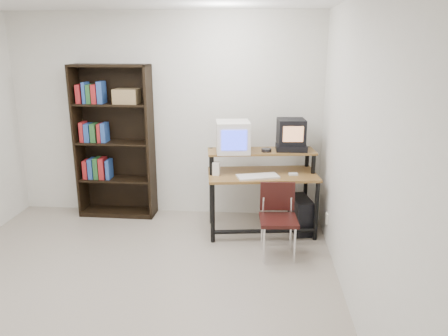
# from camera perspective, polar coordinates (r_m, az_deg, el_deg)

# --- Properties ---
(floor) EXTENTS (4.00, 4.00, 0.01)m
(floor) POSITION_cam_1_polar(r_m,az_deg,el_deg) (4.32, -12.56, -15.23)
(floor) COLOR #A99C8C
(floor) RESTS_ON ground
(back_wall) EXTENTS (4.00, 0.01, 2.60)m
(back_wall) POSITION_cam_1_polar(r_m,az_deg,el_deg) (5.72, -7.59, 6.70)
(back_wall) COLOR silver
(back_wall) RESTS_ON floor
(right_wall) EXTENTS (0.01, 4.00, 2.60)m
(right_wall) POSITION_cam_1_polar(r_m,az_deg,el_deg) (3.72, 16.98, 1.18)
(right_wall) COLOR silver
(right_wall) RESTS_ON floor
(computer_desk) EXTENTS (1.34, 0.80, 0.98)m
(computer_desk) POSITION_cam_1_polar(r_m,az_deg,el_deg) (5.19, 4.97, -1.04)
(computer_desk) COLOR brown
(computer_desk) RESTS_ON floor
(crt_monitor) EXTENTS (0.43, 0.44, 0.37)m
(crt_monitor) POSITION_cam_1_polar(r_m,az_deg,el_deg) (5.13, 1.15, 4.10)
(crt_monitor) COLOR silver
(crt_monitor) RESTS_ON computer_desk
(vcr) EXTENTS (0.37, 0.27, 0.08)m
(vcr) POSITION_cam_1_polar(r_m,az_deg,el_deg) (5.25, 8.76, 2.59)
(vcr) COLOR black
(vcr) RESTS_ON computer_desk
(crt_tv) EXTENTS (0.34, 0.34, 0.30)m
(crt_tv) POSITION_cam_1_polar(r_m,az_deg,el_deg) (5.26, 8.75, 4.73)
(crt_tv) COLOR black
(crt_tv) RESTS_ON vcr
(cd_spindle) EXTENTS (0.14, 0.14, 0.05)m
(cd_spindle) POSITION_cam_1_polar(r_m,az_deg,el_deg) (5.15, 5.55, 2.28)
(cd_spindle) COLOR #26262B
(cd_spindle) RESTS_ON computer_desk
(keyboard) EXTENTS (0.51, 0.33, 0.03)m
(keyboard) POSITION_cam_1_polar(r_m,az_deg,el_deg) (5.00, 4.43, -1.18)
(keyboard) COLOR silver
(keyboard) RESTS_ON computer_desk
(mousepad) EXTENTS (0.23, 0.19, 0.01)m
(mousepad) POSITION_cam_1_polar(r_m,az_deg,el_deg) (5.14, 9.15, -1.03)
(mousepad) COLOR black
(mousepad) RESTS_ON computer_desk
(mouse) EXTENTS (0.11, 0.07, 0.03)m
(mouse) POSITION_cam_1_polar(r_m,az_deg,el_deg) (5.13, 9.02, -0.84)
(mouse) COLOR white
(mouse) RESTS_ON mousepad
(desk_speaker) EXTENTS (0.09, 0.08, 0.17)m
(desk_speaker) POSITION_cam_1_polar(r_m,az_deg,el_deg) (5.05, -1.02, -0.16)
(desk_speaker) COLOR silver
(desk_speaker) RESTS_ON computer_desk
(pc_tower) EXTENTS (0.29, 0.48, 0.42)m
(pc_tower) POSITION_cam_1_polar(r_m,az_deg,el_deg) (5.40, 9.95, -5.99)
(pc_tower) COLOR black
(pc_tower) RESTS_ON floor
(school_chair) EXTENTS (0.41, 0.41, 0.78)m
(school_chair) POSITION_cam_1_polar(r_m,az_deg,el_deg) (4.69, 7.06, -5.80)
(school_chair) COLOR black
(school_chair) RESTS_ON floor
(bookshelf) EXTENTS (0.99, 0.35, 1.96)m
(bookshelf) POSITION_cam_1_polar(r_m,az_deg,el_deg) (5.81, -14.09, 3.50)
(bookshelf) COLOR black
(bookshelf) RESTS_ON floor
(wall_outlet) EXTENTS (0.02, 0.08, 0.12)m
(wall_outlet) POSITION_cam_1_polar(r_m,az_deg,el_deg) (5.11, 13.28, -6.41)
(wall_outlet) COLOR beige
(wall_outlet) RESTS_ON right_wall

